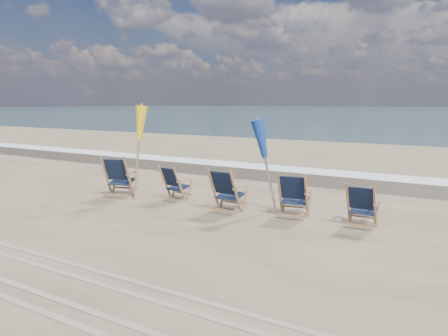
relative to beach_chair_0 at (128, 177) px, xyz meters
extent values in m
cube|color=silver|center=(2.48, 6.68, -0.55)|extent=(200.00, 1.40, 0.01)
cube|color=#42362A|center=(2.48, 5.18, -0.55)|extent=(200.00, 2.60, 0.00)
cylinder|color=#956A42|center=(0.25, 0.10, 0.61)|extent=(0.06, 0.06, 2.32)
cone|color=yellow|center=(0.25, 0.10, 1.30)|extent=(0.30, 0.30, 0.85)
cylinder|color=#A5A5AD|center=(3.58, 0.62, 0.49)|extent=(0.06, 0.06, 2.07)
cone|color=navy|center=(3.58, 0.62, 1.05)|extent=(0.30, 0.30, 0.85)
camera|label=1|loc=(7.72, -7.98, 1.87)|focal=35.00mm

